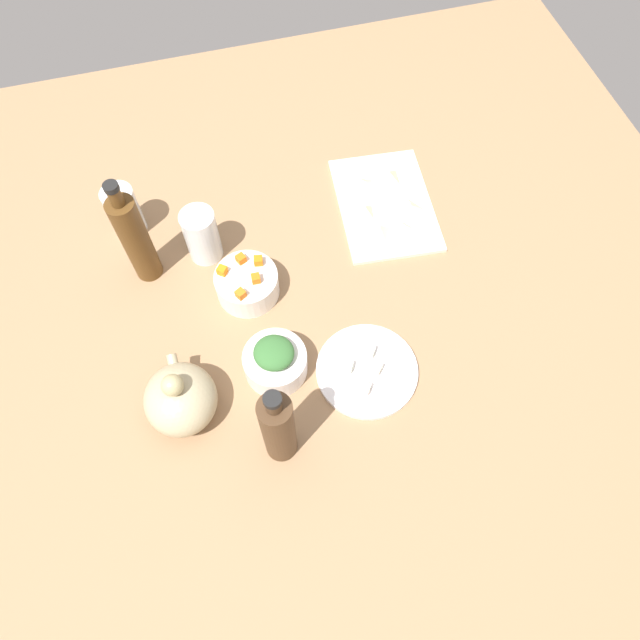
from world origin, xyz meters
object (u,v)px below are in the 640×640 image
(bottle_1, at_px, (135,238))
(cutting_board, at_px, (385,204))
(teapot, at_px, (180,399))
(bottle_0, at_px, (278,428))
(plate_tofu, at_px, (367,371))
(drinking_glass_0, at_px, (124,211))
(drinking_glass_1, at_px, (202,235))
(bowl_greens, at_px, (275,363))
(bowl_carrots, at_px, (247,284))

(bottle_1, bearing_deg, cutting_board, -86.36)
(teapot, relative_size, bottle_0, 0.63)
(plate_tofu, relative_size, bottle_0, 0.80)
(drinking_glass_0, xyz_separation_m, drinking_glass_1, (-0.12, -0.16, 0.00))
(bottle_0, height_order, drinking_glass_1, bottle_0)
(plate_tofu, distance_m, drinking_glass_0, 0.65)
(bowl_greens, xyz_separation_m, drinking_glass_0, (0.44, 0.24, 0.03))
(bottle_1, height_order, drinking_glass_1, bottle_1)
(teapot, bearing_deg, cutting_board, -54.86)
(cutting_board, height_order, drinking_glass_1, drinking_glass_1)
(plate_tofu, height_order, bottle_1, bottle_1)
(plate_tofu, xyz_separation_m, drinking_glass_1, (0.38, 0.26, 0.06))
(teapot, height_order, bottle_1, bottle_1)
(bowl_carrots, bearing_deg, bottle_1, 60.77)
(cutting_board, relative_size, bottle_0, 1.21)
(teapot, distance_m, bottle_0, 0.21)
(bowl_greens, height_order, bowl_carrots, bowl_carrots)
(cutting_board, relative_size, bottle_1, 1.09)
(bottle_1, bearing_deg, bowl_greens, -144.86)
(teapot, xyz_separation_m, bottle_0, (-0.12, -0.16, 0.06))
(bowl_carrots, height_order, bottle_0, bottle_0)
(bottle_0, bearing_deg, plate_tofu, -62.98)
(cutting_board, xyz_separation_m, teapot, (-0.38, 0.54, 0.05))
(bowl_carrots, height_order, drinking_glass_1, drinking_glass_1)
(plate_tofu, bearing_deg, drinking_glass_0, 40.32)
(bowl_greens, xyz_separation_m, teapot, (-0.04, 0.19, 0.03))
(drinking_glass_0, bearing_deg, bottle_0, -160.16)
(cutting_board, distance_m, bowl_greens, 0.49)
(bowl_greens, xyz_separation_m, bowl_carrots, (0.20, 0.02, 0.00))
(bowl_carrots, relative_size, drinking_glass_0, 1.08)
(bowl_greens, bearing_deg, bottle_0, 170.29)
(drinking_glass_0, height_order, drinking_glass_1, drinking_glass_1)
(bottle_1, height_order, drinking_glass_0, bottle_1)
(cutting_board, relative_size, drinking_glass_0, 2.49)
(plate_tofu, height_order, bottle_0, bottle_0)
(bottle_0, relative_size, drinking_glass_1, 1.94)
(drinking_glass_1, bearing_deg, bowl_greens, -165.10)
(bowl_carrots, relative_size, teapot, 0.83)
(plate_tofu, bearing_deg, cutting_board, -23.34)
(bottle_0, bearing_deg, drinking_glass_0, 19.84)
(bowl_carrots, xyz_separation_m, drinking_glass_0, (0.24, 0.23, 0.03))
(bottle_0, distance_m, bottle_1, 0.50)
(cutting_board, distance_m, teapot, 0.66)
(bowl_greens, bearing_deg, cutting_board, -45.32)
(teapot, bearing_deg, drinking_glass_0, 6.20)
(bottle_0, bearing_deg, cutting_board, -36.74)
(drinking_glass_0, relative_size, drinking_glass_1, 0.94)
(bowl_carrots, height_order, bottle_1, bottle_1)
(bowl_carrots, relative_size, bottle_0, 0.52)
(drinking_glass_1, bearing_deg, plate_tofu, -145.25)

